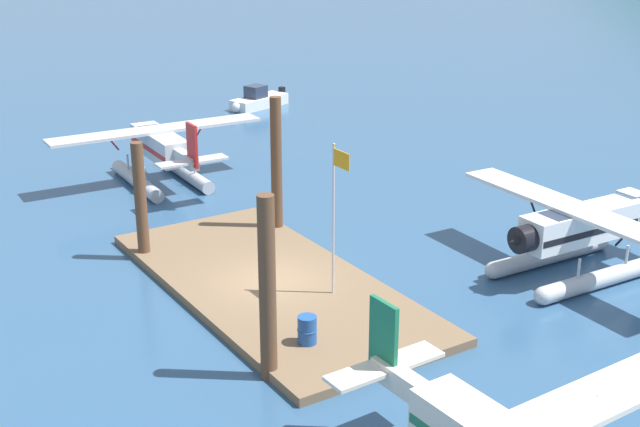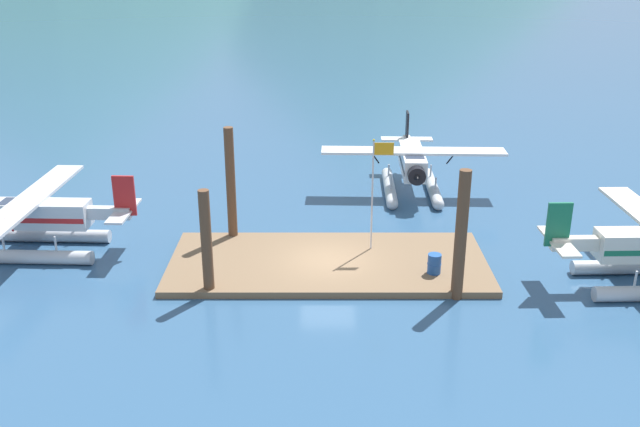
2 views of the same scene
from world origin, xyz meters
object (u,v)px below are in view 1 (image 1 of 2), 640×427
(seaplane_white_bow_right, at_px, (578,235))
(flagpole, at_px, (336,202))
(seaplane_silver_port_fwd, at_px, (160,152))
(boat_white_open_west, at_px, (258,100))
(fuel_drum, at_px, (307,330))

(seaplane_white_bow_right, bearing_deg, flagpole, -107.87)
(seaplane_silver_port_fwd, bearing_deg, seaplane_white_bow_right, 24.48)
(seaplane_silver_port_fwd, height_order, boat_white_open_west, seaplane_silver_port_fwd)
(seaplane_white_bow_right, relative_size, seaplane_silver_port_fwd, 1.00)
(fuel_drum, distance_m, boat_white_open_west, 33.45)
(flagpole, relative_size, fuel_drum, 6.00)
(fuel_drum, height_order, boat_white_open_west, boat_white_open_west)
(seaplane_silver_port_fwd, relative_size, boat_white_open_west, 2.21)
(seaplane_white_bow_right, bearing_deg, fuel_drum, -91.84)
(fuel_drum, bearing_deg, seaplane_silver_port_fwd, 171.00)
(flagpole, distance_m, fuel_drum, 4.59)
(flagpole, distance_m, boat_white_open_west, 30.32)
(seaplane_white_bow_right, bearing_deg, boat_white_open_west, 173.46)
(fuel_drum, relative_size, boat_white_open_west, 0.19)
(flagpole, relative_size, boat_white_open_west, 1.12)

